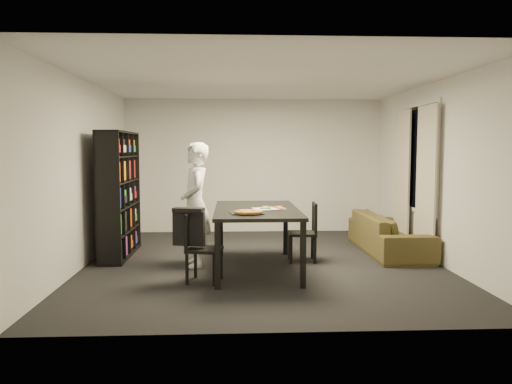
{
  "coord_description": "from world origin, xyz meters",
  "views": [
    {
      "loc": [
        -0.44,
        -7.06,
        1.64
      ],
      "look_at": [
        -0.11,
        -0.28,
        1.05
      ],
      "focal_mm": 35.0,
      "sensor_mm": 36.0,
      "label": 1
    }
  ],
  "objects_px": {
    "bookshelf": "(119,194)",
    "chair_left": "(198,243)",
    "dining_table": "(256,214)",
    "chair_right": "(308,228)",
    "pepperoni_pizza": "(248,212)",
    "sofa": "(389,233)",
    "person": "(195,205)",
    "baking_tray": "(246,213)"
  },
  "relations": [
    {
      "from": "pepperoni_pizza",
      "to": "dining_table",
      "type": "bearing_deg",
      "value": 77.58
    },
    {
      "from": "chair_left",
      "to": "chair_right",
      "type": "height_order",
      "value": "chair_right"
    },
    {
      "from": "chair_left",
      "to": "pepperoni_pizza",
      "type": "bearing_deg",
      "value": -75.24
    },
    {
      "from": "chair_right",
      "to": "pepperoni_pizza",
      "type": "xyz_separation_m",
      "value": [
        -0.9,
        -1.04,
        0.37
      ]
    },
    {
      "from": "chair_right",
      "to": "baking_tray",
      "type": "height_order",
      "value": "chair_right"
    },
    {
      "from": "bookshelf",
      "to": "baking_tray",
      "type": "bearing_deg",
      "value": -38.31
    },
    {
      "from": "chair_left",
      "to": "bookshelf",
      "type": "bearing_deg",
      "value": 52.68
    },
    {
      "from": "dining_table",
      "to": "sofa",
      "type": "xyz_separation_m",
      "value": [
        2.16,
        1.01,
        -0.46
      ]
    },
    {
      "from": "chair_left",
      "to": "chair_right",
      "type": "bearing_deg",
      "value": -41.97
    },
    {
      "from": "baking_tray",
      "to": "pepperoni_pizza",
      "type": "distance_m",
      "value": 0.07
    },
    {
      "from": "person",
      "to": "sofa",
      "type": "distance_m",
      "value": 3.14
    },
    {
      "from": "dining_table",
      "to": "chair_right",
      "type": "height_order",
      "value": "chair_right"
    },
    {
      "from": "bookshelf",
      "to": "chair_right",
      "type": "distance_m",
      "value": 2.9
    },
    {
      "from": "bookshelf",
      "to": "sofa",
      "type": "bearing_deg",
      "value": 0.42
    },
    {
      "from": "bookshelf",
      "to": "dining_table",
      "type": "distance_m",
      "value": 2.28
    },
    {
      "from": "dining_table",
      "to": "chair_right",
      "type": "bearing_deg",
      "value": 30.48
    },
    {
      "from": "bookshelf",
      "to": "sofa",
      "type": "xyz_separation_m",
      "value": [
        4.2,
        0.03,
        -0.65
      ]
    },
    {
      "from": "person",
      "to": "baking_tray",
      "type": "distance_m",
      "value": 1.04
    },
    {
      "from": "baking_tray",
      "to": "bookshelf",
      "type": "bearing_deg",
      "value": 141.69
    },
    {
      "from": "person",
      "to": "dining_table",
      "type": "bearing_deg",
      "value": 62.88
    },
    {
      "from": "chair_left",
      "to": "sofa",
      "type": "relative_size",
      "value": 0.41
    },
    {
      "from": "bookshelf",
      "to": "chair_left",
      "type": "relative_size",
      "value": 2.23
    },
    {
      "from": "chair_left",
      "to": "pepperoni_pizza",
      "type": "height_order",
      "value": "pepperoni_pizza"
    },
    {
      "from": "bookshelf",
      "to": "dining_table",
      "type": "bearing_deg",
      "value": -25.64
    },
    {
      "from": "bookshelf",
      "to": "pepperoni_pizza",
      "type": "bearing_deg",
      "value": -39.24
    },
    {
      "from": "pepperoni_pizza",
      "to": "sofa",
      "type": "bearing_deg",
      "value": 34.93
    },
    {
      "from": "dining_table",
      "to": "baking_tray",
      "type": "height_order",
      "value": "baking_tray"
    },
    {
      "from": "person",
      "to": "pepperoni_pizza",
      "type": "xyz_separation_m",
      "value": [
        0.71,
        -0.85,
        -0.0
      ]
    },
    {
      "from": "dining_table",
      "to": "sofa",
      "type": "distance_m",
      "value": 2.43
    },
    {
      "from": "pepperoni_pizza",
      "to": "sofa",
      "type": "relative_size",
      "value": 0.17
    },
    {
      "from": "pepperoni_pizza",
      "to": "chair_left",
      "type": "bearing_deg",
      "value": -178.59
    },
    {
      "from": "sofa",
      "to": "pepperoni_pizza",
      "type": "bearing_deg",
      "value": 124.93
    },
    {
      "from": "chair_left",
      "to": "chair_right",
      "type": "xyz_separation_m",
      "value": [
        1.52,
        1.05,
        0.0
      ]
    },
    {
      "from": "pepperoni_pizza",
      "to": "chair_right",
      "type": "bearing_deg",
      "value": 49.06
    },
    {
      "from": "dining_table",
      "to": "pepperoni_pizza",
      "type": "relative_size",
      "value": 5.73
    },
    {
      "from": "person",
      "to": "baking_tray",
      "type": "bearing_deg",
      "value": 31.81
    },
    {
      "from": "chair_left",
      "to": "baking_tray",
      "type": "bearing_deg",
      "value": -68.71
    },
    {
      "from": "bookshelf",
      "to": "baking_tray",
      "type": "height_order",
      "value": "bookshelf"
    },
    {
      "from": "dining_table",
      "to": "person",
      "type": "bearing_deg",
      "value": 162.5
    },
    {
      "from": "person",
      "to": "baking_tray",
      "type": "xyz_separation_m",
      "value": [
        0.69,
        -0.78,
        -0.02
      ]
    },
    {
      "from": "person",
      "to": "pepperoni_pizza",
      "type": "height_order",
      "value": "person"
    },
    {
      "from": "bookshelf",
      "to": "chair_left",
      "type": "distance_m",
      "value": 2.1
    }
  ]
}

